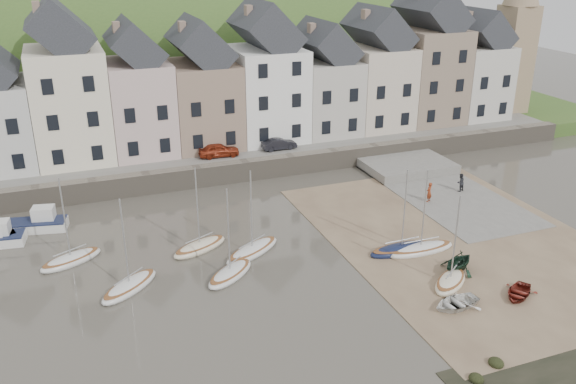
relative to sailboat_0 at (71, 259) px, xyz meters
name	(u,v)px	position (x,y,z in m)	size (l,w,h in m)	color
ground	(320,266)	(15.41, -6.32, -0.26)	(160.00, 160.00, 0.00)	#403C32
quay_land	(205,128)	(15.41, 25.68, 0.49)	(90.00, 30.00, 1.50)	#3C5C24
quay_street	(234,152)	(15.41, 14.18, 1.29)	(70.00, 7.00, 0.10)	slate
seawall	(245,170)	(15.41, 10.68, 0.64)	(70.00, 1.20, 1.80)	slate
beach	(459,239)	(26.41, -6.32, -0.23)	(18.00, 26.00, 0.06)	brown
slipway	(442,192)	(30.41, 1.68, -0.20)	(8.00, 18.00, 0.12)	slate
hillside	(140,198)	(10.41, 53.68, -18.26)	(134.40, 84.00, 84.00)	#3C5C24
townhouse_terrace	(239,83)	(17.17, 17.68, 7.06)	(61.05, 8.00, 13.93)	silver
church_spire	(517,28)	(49.96, 17.68, 10.79)	(4.00, 4.00, 18.00)	#997F60
sailboat_0	(71,259)	(0.00, 0.00, 0.00)	(4.56, 3.27, 6.32)	silver
sailboat_1	(130,286)	(3.22, -4.87, 0.00)	(4.46, 4.12, 6.32)	silver
sailboat_2	(200,247)	(8.47, -1.26, 0.00)	(4.58, 3.22, 6.32)	beige
sailboat_3	(230,273)	(9.44, -5.59, 0.00)	(4.21, 3.80, 6.32)	silver
sailboat_4	(252,250)	(11.73, -3.09, 0.00)	(5.05, 3.89, 6.32)	silver
sailboat_5	(401,249)	(21.42, -6.58, 0.00)	(4.90, 1.61, 6.32)	#121A39
sailboat_6	(421,249)	(22.67, -7.05, 0.00)	(5.15, 1.56, 6.32)	silver
sailboat_7	(450,281)	(22.03, -11.45, 0.01)	(3.80, 3.36, 6.32)	beige
motorboat_2	(38,222)	(-2.06, 6.26, 0.32)	(4.71, 2.62, 1.70)	silver
rowboat_white	(456,303)	(20.80, -13.75, 0.11)	(2.13, 2.99, 0.62)	white
rowboat_green	(458,261)	(23.47, -10.20, 0.50)	(2.29, 2.65, 1.40)	black
rowboat_red	(518,293)	(25.02, -14.12, 0.07)	(1.89, 2.65, 0.55)	maroon
person_red	(429,192)	(28.00, 0.18, 0.69)	(0.61, 0.40, 1.67)	maroon
person_dark	(460,182)	(31.77, 1.18, 0.65)	(0.77, 0.60, 1.59)	black
car_left	(219,150)	(13.75, 13.18, 1.97)	(1.49, 3.71, 1.27)	maroon
car_right	(279,144)	(19.66, 13.18, 1.89)	(1.16, 3.34, 1.10)	black
shore_rocks	(561,382)	(21.65, -21.12, -0.19)	(14.00, 6.00, 0.69)	black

